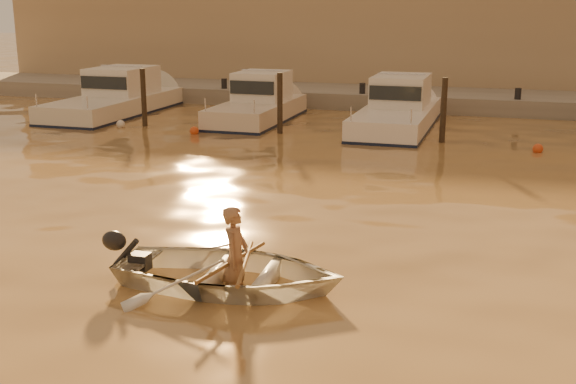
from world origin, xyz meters
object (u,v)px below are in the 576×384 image
(person, at_px, (236,257))
(waterfront_building, at_px, (476,42))
(dinghy, at_px, (230,272))
(moored_boat_1, at_px, (257,104))
(moored_boat_2, at_px, (397,110))
(moored_boat_0, at_px, (114,98))

(person, relative_size, waterfront_building, 0.03)
(waterfront_building, bearing_deg, dinghy, -94.64)
(person, relative_size, moored_boat_1, 0.25)
(moored_boat_1, relative_size, moored_boat_2, 0.84)
(dinghy, distance_m, waterfront_building, 26.36)
(person, relative_size, moored_boat_2, 0.21)
(dinghy, bearing_deg, person, -90.00)
(moored_boat_0, xyz_separation_m, waterfront_building, (13.00, 11.00, 1.77))
(moored_boat_0, bearing_deg, moored_boat_1, 0.00)
(moored_boat_1, bearing_deg, moored_boat_2, 0.00)
(moored_boat_2, xyz_separation_m, waterfront_building, (1.95, 11.00, 1.77))
(moored_boat_0, bearing_deg, waterfront_building, 40.25)
(moored_boat_1, height_order, waterfront_building, waterfront_building)
(person, bearing_deg, moored_boat_1, 15.67)
(dinghy, height_order, moored_boat_1, moored_boat_1)
(person, height_order, moored_boat_1, moored_boat_1)
(moored_boat_2, height_order, waterfront_building, waterfront_building)
(dinghy, relative_size, person, 2.22)
(waterfront_building, bearing_deg, person, -94.43)
(dinghy, xyz_separation_m, moored_boat_2, (0.17, 15.18, 0.38))
(dinghy, relative_size, waterfront_building, 0.08)
(moored_boat_0, height_order, moored_boat_1, same)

